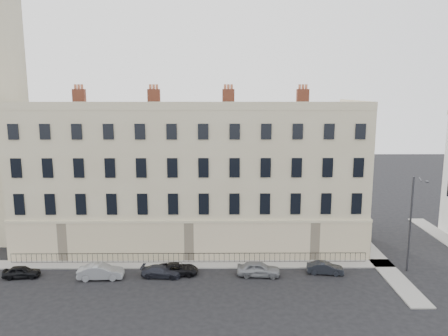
{
  "coord_description": "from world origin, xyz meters",
  "views": [
    {
      "loc": [
        -2.87,
        -35.46,
        16.86
      ],
      "look_at": [
        -2.49,
        10.0,
        8.75
      ],
      "focal_mm": 35.0,
      "sensor_mm": 36.0,
      "label": 1
    }
  ],
  "objects_px": {
    "car_b": "(101,272)",
    "streetlamp": "(412,220)",
    "car_a": "(22,272)",
    "car_d": "(177,269)",
    "car_e": "(259,269)",
    "car_c": "(161,271)",
    "car_f": "(325,268)"
  },
  "relations": [
    {
      "from": "car_b",
      "to": "streetlamp",
      "type": "height_order",
      "value": "streetlamp"
    },
    {
      "from": "car_a",
      "to": "car_b",
      "type": "relative_size",
      "value": 0.8
    },
    {
      "from": "car_a",
      "to": "car_d",
      "type": "bearing_deg",
      "value": -92.95
    },
    {
      "from": "streetlamp",
      "to": "car_b",
      "type": "bearing_deg",
      "value": -158.58
    },
    {
      "from": "car_b",
      "to": "streetlamp",
      "type": "distance_m",
      "value": 28.93
    },
    {
      "from": "car_e",
      "to": "streetlamp",
      "type": "distance_m",
      "value": 14.89
    },
    {
      "from": "car_c",
      "to": "streetlamp",
      "type": "xyz_separation_m",
      "value": [
        23.13,
        1.08,
        4.52
      ]
    },
    {
      "from": "car_f",
      "to": "car_c",
      "type": "bearing_deg",
      "value": 100.65
    },
    {
      "from": "car_b",
      "to": "car_d",
      "type": "bearing_deg",
      "value": -86.04
    },
    {
      "from": "car_f",
      "to": "car_b",
      "type": "bearing_deg",
      "value": 101.02
    },
    {
      "from": "car_d",
      "to": "streetlamp",
      "type": "xyz_separation_m",
      "value": [
        21.7,
        0.55,
        4.52
      ]
    },
    {
      "from": "car_a",
      "to": "car_e",
      "type": "xyz_separation_m",
      "value": [
        21.65,
        0.19,
        0.12
      ]
    },
    {
      "from": "car_e",
      "to": "car_f",
      "type": "distance_m",
      "value": 6.25
    },
    {
      "from": "car_b",
      "to": "car_d",
      "type": "relative_size",
      "value": 1.06
    },
    {
      "from": "streetlamp",
      "to": "car_d",
      "type": "bearing_deg",
      "value": -159.98
    },
    {
      "from": "car_c",
      "to": "car_e",
      "type": "xyz_separation_m",
      "value": [
        8.92,
        0.15,
        0.15
      ]
    },
    {
      "from": "car_b",
      "to": "car_f",
      "type": "distance_m",
      "value": 20.62
    },
    {
      "from": "car_d",
      "to": "streetlamp",
      "type": "bearing_deg",
      "value": -88.91
    },
    {
      "from": "car_e",
      "to": "car_f",
      "type": "relative_size",
      "value": 1.18
    },
    {
      "from": "car_c",
      "to": "car_a",
      "type": "bearing_deg",
      "value": 95.48
    },
    {
      "from": "car_a",
      "to": "car_f",
      "type": "relative_size",
      "value": 0.97
    },
    {
      "from": "car_b",
      "to": "car_d",
      "type": "xyz_separation_m",
      "value": [
        6.86,
        0.87,
        -0.14
      ]
    },
    {
      "from": "car_d",
      "to": "car_f",
      "type": "distance_m",
      "value": 13.74
    },
    {
      "from": "car_e",
      "to": "car_b",
      "type": "bearing_deg",
      "value": 96.41
    },
    {
      "from": "car_b",
      "to": "streetlamp",
      "type": "relative_size",
      "value": 0.45
    },
    {
      "from": "car_b",
      "to": "car_e",
      "type": "distance_m",
      "value": 14.37
    },
    {
      "from": "car_a",
      "to": "car_c",
      "type": "relative_size",
      "value": 0.89
    },
    {
      "from": "car_c",
      "to": "car_d",
      "type": "xyz_separation_m",
      "value": [
        1.43,
        0.53,
        0.0
      ]
    },
    {
      "from": "car_d",
      "to": "car_e",
      "type": "xyz_separation_m",
      "value": [
        7.5,
        -0.37,
        0.14
      ]
    },
    {
      "from": "car_b",
      "to": "car_f",
      "type": "relative_size",
      "value": 1.21
    },
    {
      "from": "car_b",
      "to": "car_f",
      "type": "bearing_deg",
      "value": -90.7
    },
    {
      "from": "streetlamp",
      "to": "car_c",
      "type": "bearing_deg",
      "value": -158.76
    }
  ]
}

